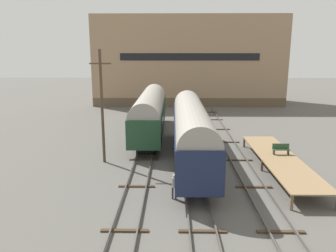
% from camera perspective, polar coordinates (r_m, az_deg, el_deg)
% --- Properties ---
extents(ground_plane, '(200.00, 200.00, 0.00)m').
position_cam_1_polar(ground_plane, '(26.76, 4.32, -8.05)').
color(ground_plane, '#56544F').
extents(track_left, '(2.60, 60.00, 0.26)m').
position_cam_1_polar(track_left, '(26.78, -4.79, -7.71)').
color(track_left, '#4C4742').
rests_on(track_left, ground).
extents(track_middle, '(2.60, 60.00, 0.26)m').
position_cam_1_polar(track_middle, '(26.71, 4.32, -7.77)').
color(track_middle, '#4C4742').
rests_on(track_middle, ground).
extents(track_right, '(2.60, 60.00, 0.26)m').
position_cam_1_polar(track_right, '(27.29, 13.26, -7.63)').
color(track_right, '#4C4742').
rests_on(track_right, ground).
extents(train_car_green, '(3.13, 18.33, 5.16)m').
position_cam_1_polar(train_car_green, '(37.47, -3.12, 2.62)').
color(train_car_green, black).
rests_on(train_car_green, ground).
extents(train_car_navy, '(3.01, 18.96, 5.29)m').
position_cam_1_polar(train_car_navy, '(28.42, 4.11, -0.45)').
color(train_car_navy, black).
rests_on(train_car_navy, ground).
extents(station_platform, '(3.07, 14.01, 1.09)m').
position_cam_1_polar(station_platform, '(28.18, 18.86, -5.46)').
color(station_platform, '#8C704C').
rests_on(station_platform, ground).
extents(bench, '(1.40, 0.40, 0.91)m').
position_cam_1_polar(bench, '(29.06, 19.07, -3.76)').
color(bench, '#2D4C33').
rests_on(bench, station_platform).
extents(person_worker, '(0.32, 0.32, 1.73)m').
position_cam_1_polar(person_worker, '(21.74, 1.08, -10.10)').
color(person_worker, '#282833').
rests_on(person_worker, ground).
extents(utility_pole, '(1.80, 0.24, 9.73)m').
position_cam_1_polar(utility_pole, '(28.45, -11.42, 3.48)').
color(utility_pole, '#473828').
rests_on(utility_pole, ground).
extents(warehouse_building, '(34.19, 10.63, 15.83)m').
position_cam_1_polar(warehouse_building, '(62.74, 3.54, 11.28)').
color(warehouse_building, brown).
rests_on(warehouse_building, ground).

